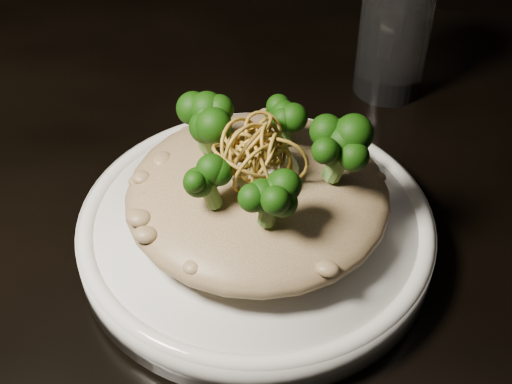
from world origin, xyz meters
TOP-DOWN VIEW (x-y plane):
  - table at (0.00, 0.00)m, footprint 1.10×0.80m
  - plate at (-0.01, -0.01)m, footprint 0.27×0.27m
  - risotto at (-0.01, -0.01)m, footprint 0.19×0.19m
  - broccoli at (-0.01, -0.01)m, footprint 0.13×0.13m
  - cheese at (-0.01, -0.01)m, footprint 0.05×0.05m
  - shallots at (-0.01, -0.01)m, footprint 0.05×0.05m
  - drinking_glass at (0.06, 0.22)m, footprint 0.09×0.09m

SIDE VIEW (x-z plane):
  - table at x=0.00m, z-range 0.29..1.04m
  - plate at x=-0.01m, z-range 0.75..0.78m
  - risotto at x=-0.01m, z-range 0.78..0.82m
  - drinking_glass at x=0.06m, z-range 0.75..0.87m
  - cheese at x=-0.01m, z-range 0.82..0.83m
  - broccoli at x=-0.01m, z-range 0.82..0.87m
  - shallots at x=-0.01m, z-range 0.83..0.87m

